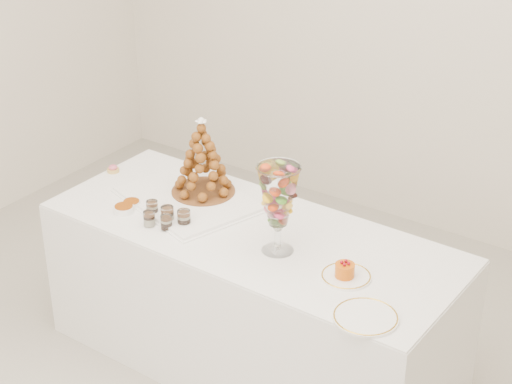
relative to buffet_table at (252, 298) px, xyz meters
The scene contains 16 objects.
room_walls 1.49m from the buffet_table, 68.97° to the right, with size 4.54×4.04×2.82m.
buffet_table is the anchor object (origin of this frame).
lace_tray 0.53m from the buffet_table, behind, with size 0.59×0.44×0.02m, color white.
macaron_vase 0.62m from the buffet_table, 21.48° to the right, with size 0.17×0.17×0.37m.
cake_plate 0.62m from the buffet_table, ahead, with size 0.20×0.20×0.01m, color white.
spare_plate 0.83m from the buffet_table, 22.18° to the right, with size 0.24×0.24×0.01m, color white.
pink_tart 0.95m from the buffet_table, behind, with size 0.06×0.06×0.04m.
verrine_a 0.59m from the buffet_table, 162.28° to the right, with size 0.05×0.05×0.07m, color white.
verrine_b 0.53m from the buffet_table, 155.75° to the right, with size 0.06×0.06×0.08m, color white.
verrine_c 0.48m from the buffet_table, 152.00° to the right, with size 0.06×0.06×0.08m, color white.
verrine_d 0.58m from the buffet_table, 150.71° to the right, with size 0.05×0.05×0.07m, color white.
verrine_e 0.52m from the buffet_table, 146.89° to the right, with size 0.05×0.05×0.07m, color white.
ramekin_back 0.68m from the buffet_table, 167.11° to the right, with size 0.08×0.08×0.02m, color white.
ramekin_front 0.69m from the buffet_table, 161.39° to the right, with size 0.09×0.09×0.03m, color white.
croquembouche 0.67m from the buffet_table, 159.37° to the left, with size 0.31×0.31×0.36m.
mousse_cake 0.64m from the buffet_table, 10.87° to the right, with size 0.08×0.08×0.07m.
Camera 1 is at (1.66, -2.20, 2.51)m, focal length 60.00 mm.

